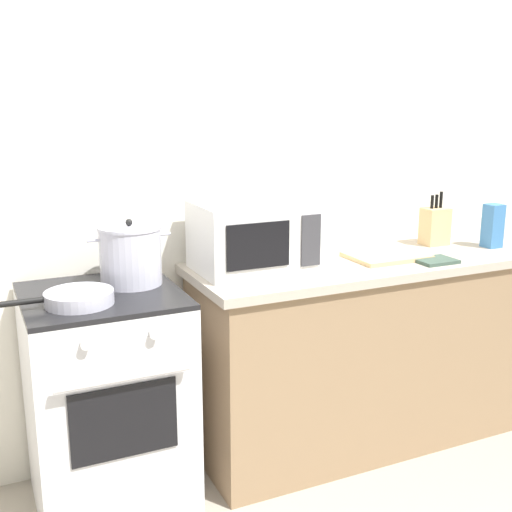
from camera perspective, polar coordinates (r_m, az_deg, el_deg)
back_wall at (r=3.01m, az=-3.17°, el=6.14°), size 4.40×0.10×2.50m
lower_cabinet_right at (r=3.19m, az=9.59°, el=-8.66°), size 1.64×0.56×0.88m
countertop_right at (r=3.05m, az=9.93°, el=-0.64°), size 1.70×0.60×0.04m
stove at (r=2.72m, az=-13.09°, el=-12.55°), size 0.60×0.64×0.92m
stock_pot at (r=2.62m, az=-11.12°, el=0.08°), size 0.34×0.25×0.27m
frying_pan at (r=2.42m, az=-15.64°, el=-3.62°), size 0.45×0.25×0.05m
microwave at (r=2.79m, az=-0.24°, el=1.79°), size 0.50×0.37×0.30m
cutting_board at (r=3.08m, az=11.56°, el=-0.01°), size 0.36×0.26×0.02m
knife_block at (r=3.41m, az=15.65°, el=2.60°), size 0.13×0.10×0.27m
pasta_box at (r=3.44m, az=20.35°, el=2.54°), size 0.08×0.08×0.22m
oven_mitt at (r=3.05m, az=15.70°, el=-0.40°), size 0.18×0.14×0.02m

